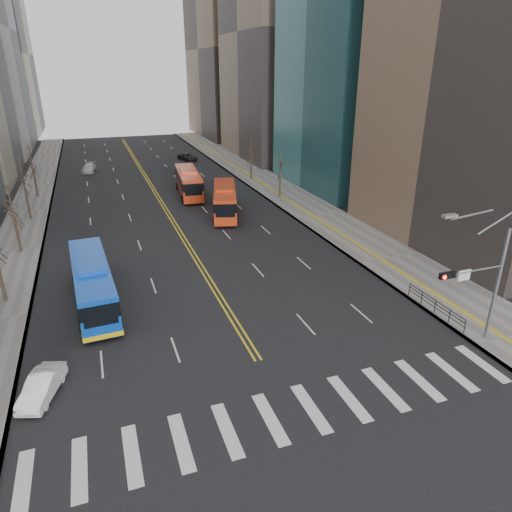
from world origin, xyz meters
TOP-DOWN VIEW (x-y plane):
  - ground at (0.00, 0.00)m, footprint 220.00×220.00m
  - sidewalk_right at (17.50, 45.00)m, footprint 7.00×130.00m
  - sidewalk_left at (-16.50, 45.00)m, footprint 5.00×130.00m
  - crosswalk at (0.00, 0.00)m, footprint 26.70×4.00m
  - centerline at (0.00, 55.00)m, footprint 0.55×100.00m
  - office_towers at (0.12, 68.51)m, footprint 83.00×134.00m
  - signal_mast at (13.77, 2.00)m, footprint 5.37×0.37m
  - pedestrian_railing at (14.30, 6.00)m, footprint 0.06×6.06m
  - street_trees at (-7.18, 34.55)m, footprint 35.20×47.20m
  - blue_bus at (-9.38, 16.39)m, footprint 3.37×12.43m
  - red_bus_near at (6.65, 35.24)m, footprint 5.65×11.74m
  - red_bus_far at (4.38, 45.88)m, footprint 3.88×12.04m
  - car_white at (-12.50, 6.00)m, footprint 2.62×4.22m
  - car_dark_mid at (7.02, 57.24)m, footprint 2.07×4.38m
  - car_silver at (-8.76, 66.88)m, footprint 2.76×5.15m
  - car_dark_far at (9.69, 71.79)m, footprint 3.63×5.32m

SIDE VIEW (x-z plane):
  - ground at x=0.00m, z-range 0.00..0.00m
  - crosswalk at x=0.00m, z-range 0.00..0.01m
  - centerline at x=0.00m, z-range 0.00..0.01m
  - sidewalk_right at x=17.50m, z-range 0.00..0.15m
  - sidewalk_left at x=-16.50m, z-range 0.00..0.15m
  - car_white at x=-12.50m, z-range 0.00..1.31m
  - car_dark_far at x=9.69m, z-range 0.00..1.35m
  - car_silver at x=-8.76m, z-range 0.00..1.42m
  - car_dark_mid at x=7.02m, z-range 0.00..1.45m
  - pedestrian_railing at x=14.30m, z-range 0.31..1.33m
  - blue_bus at x=-9.38m, z-range 0.09..3.66m
  - red_bus_near at x=6.65m, z-range 0.20..3.83m
  - red_bus_far at x=4.38m, z-range 0.21..3.94m
  - signal_mast at x=13.77m, z-range 0.16..9.55m
  - street_trees at x=-7.18m, z-range 1.07..8.67m
  - office_towers at x=0.12m, z-range -5.08..52.92m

